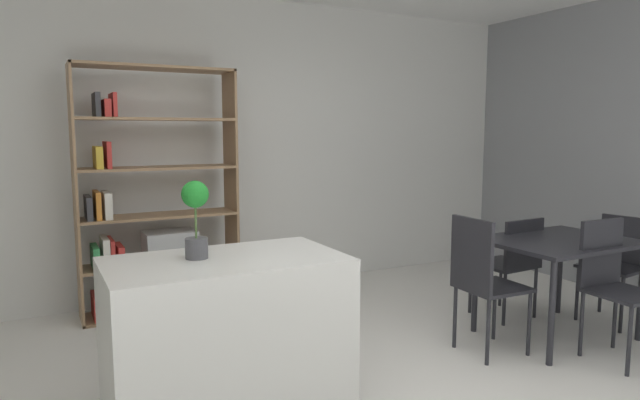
# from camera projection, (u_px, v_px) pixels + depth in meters

# --- Properties ---
(back_partition) EXTENTS (7.14, 0.06, 2.84)m
(back_partition) POSITION_uv_depth(u_px,v_px,m) (205.00, 147.00, 5.23)
(back_partition) COLOR silver
(back_partition) RESTS_ON ground_plane
(kitchen_island) EXTENTS (1.28, 0.74, 0.88)m
(kitchen_island) POSITION_uv_depth(u_px,v_px,m) (227.00, 335.00, 3.08)
(kitchen_island) COLOR silver
(kitchen_island) RESTS_ON ground_plane
(potted_plant_on_island) EXTENTS (0.15, 0.15, 0.43)m
(potted_plant_on_island) POSITION_uv_depth(u_px,v_px,m) (196.00, 213.00, 2.99)
(potted_plant_on_island) COLOR #4C4C51
(potted_plant_on_island) RESTS_ON kitchen_island
(open_bookshelf) EXTENTS (1.33, 0.36, 2.11)m
(open_bookshelf) POSITION_uv_depth(u_px,v_px,m) (148.00, 210.00, 4.72)
(open_bookshelf) COLOR #997551
(open_bookshelf) RESTS_ON ground_plane
(dining_table) EXTENTS (1.09, 0.84, 0.76)m
(dining_table) POSITION_uv_depth(u_px,v_px,m) (558.00, 250.00, 4.19)
(dining_table) COLOR #232328
(dining_table) RESTS_ON ground_plane
(dining_chair_near) EXTENTS (0.42, 0.44, 0.96)m
(dining_chair_near) POSITION_uv_depth(u_px,v_px,m) (612.00, 277.00, 3.82)
(dining_chair_near) COLOR #232328
(dining_chair_near) RESTS_ON ground_plane
(dining_chair_far) EXTENTS (0.46, 0.45, 0.86)m
(dining_chair_far) POSITION_uv_depth(u_px,v_px,m) (513.00, 258.00, 4.61)
(dining_chair_far) COLOR #232328
(dining_chair_far) RESTS_ON ground_plane
(dining_chair_island_side) EXTENTS (0.45, 0.42, 0.98)m
(dining_chair_island_side) POSITION_uv_depth(u_px,v_px,m) (482.00, 275.00, 3.86)
(dining_chair_island_side) COLOR #232328
(dining_chair_island_side) RESTS_ON ground_plane
(dining_chair_window_side) EXTENTS (0.47, 0.47, 0.87)m
(dining_chair_window_side) POSITION_uv_depth(u_px,v_px,m) (619.00, 258.00, 4.57)
(dining_chair_window_side) COLOR #232328
(dining_chair_window_side) RESTS_ON ground_plane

